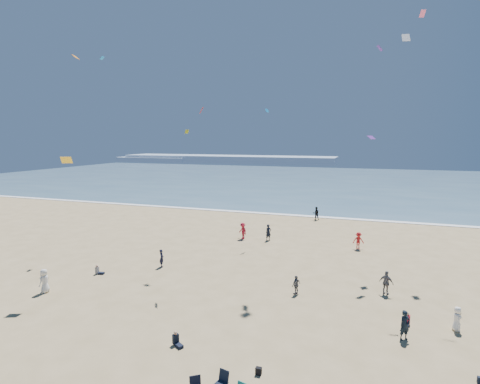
% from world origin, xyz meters
% --- Properties ---
extents(ocean, '(220.00, 100.00, 0.06)m').
position_xyz_m(ocean, '(0.00, 95.00, 0.03)').
color(ocean, '#476B84').
rests_on(ocean, ground).
extents(surf_line, '(220.00, 1.20, 0.08)m').
position_xyz_m(surf_line, '(0.00, 45.00, 0.04)').
color(surf_line, white).
rests_on(surf_line, ground).
extents(headland_far, '(110.00, 20.00, 3.20)m').
position_xyz_m(headland_far, '(-60.00, 170.00, 1.60)').
color(headland_far, '#7A8EA8').
rests_on(headland_far, ground).
extents(headland_near, '(40.00, 14.00, 2.00)m').
position_xyz_m(headland_near, '(-100.00, 165.00, 1.00)').
color(headland_near, '#7A8EA8').
rests_on(headland_near, ground).
extents(standing_flyers, '(29.35, 47.90, 1.92)m').
position_xyz_m(standing_flyers, '(2.75, 16.94, 0.90)').
color(standing_flyers, black).
rests_on(standing_flyers, ground).
extents(seated_group, '(25.67, 21.07, 0.84)m').
position_xyz_m(seated_group, '(1.40, 5.52, 0.42)').
color(seated_group, silver).
rests_on(seated_group, ground).
extents(black_backpack, '(0.30, 0.22, 0.38)m').
position_xyz_m(black_backpack, '(3.89, 5.33, 0.19)').
color(black_backpack, black).
rests_on(black_backpack, ground).
extents(kites_aloft, '(40.53, 34.97, 29.01)m').
position_xyz_m(kites_aloft, '(10.56, 13.71, 14.90)').
color(kites_aloft, '#582791').
rests_on(kites_aloft, ground).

